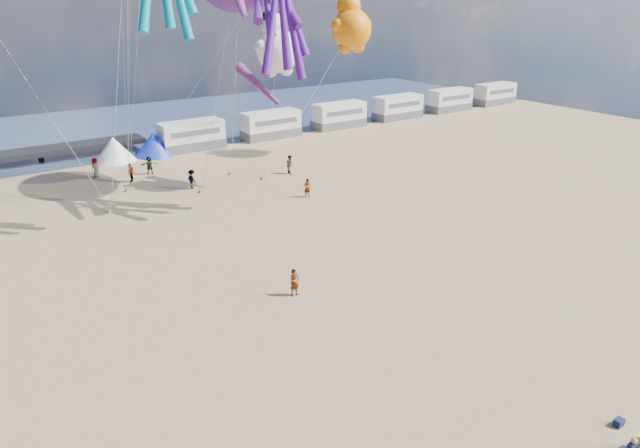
{
  "coord_description": "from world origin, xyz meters",
  "views": [
    {
      "loc": [
        -15.87,
        -15.82,
        15.16
      ],
      "look_at": [
        -0.98,
        6.0,
        4.49
      ],
      "focal_mm": 32.0,
      "sensor_mm": 36.0,
      "label": 1
    }
  ],
  "objects_px": {
    "tent_white": "(114,149)",
    "sandbag_e": "(129,190)",
    "motorhome_3": "(398,107)",
    "motorhome_5": "(495,94)",
    "motorhome_4": "(449,100)",
    "beachgoer_1": "(290,164)",
    "sandbag_a": "(111,211)",
    "beachgoer_6": "(96,167)",
    "motorhome_2": "(339,115)",
    "kite_panda": "(278,51)",
    "beachgoer_3": "(131,172)",
    "beachgoer_5": "(307,188)",
    "sandbag_d": "(232,173)",
    "kite_teddy_orange": "(352,29)",
    "tent_blue": "(154,144)",
    "beachgoer_2": "(192,179)",
    "motorhome_0": "(192,136)",
    "beachgoer_4": "(149,165)",
    "sandbag_c": "(264,178)",
    "cooler_navy": "(619,422)",
    "windsock_right": "(258,85)",
    "standing_person": "(295,283)",
    "motorhome_1": "(271,125)"
  },
  "relations": [
    {
      "from": "motorhome_4",
      "to": "cooler_navy",
      "type": "relative_size",
      "value": 17.37
    },
    {
      "from": "motorhome_4",
      "to": "tent_blue",
      "type": "bearing_deg",
      "value": 180.0
    },
    {
      "from": "sandbag_c",
      "to": "sandbag_d",
      "type": "height_order",
      "value": "same"
    },
    {
      "from": "beachgoer_6",
      "to": "sandbag_d",
      "type": "xyz_separation_m",
      "value": [
        10.34,
        -6.09,
        -0.77
      ]
    },
    {
      "from": "beachgoer_2",
      "to": "beachgoer_4",
      "type": "xyz_separation_m",
      "value": [
        -1.55,
        6.06,
        0.02
      ]
    },
    {
      "from": "motorhome_3",
      "to": "motorhome_5",
      "type": "relative_size",
      "value": 1.0
    },
    {
      "from": "sandbag_a",
      "to": "kite_panda",
      "type": "xyz_separation_m",
      "value": [
        13.78,
        -1.74,
        10.96
      ]
    },
    {
      "from": "motorhome_2",
      "to": "kite_panda",
      "type": "bearing_deg",
      "value": -138.0
    },
    {
      "from": "motorhome_2",
      "to": "tent_white",
      "type": "relative_size",
      "value": 1.65
    },
    {
      "from": "motorhome_4",
      "to": "beachgoer_6",
      "type": "xyz_separation_m",
      "value": [
        -48.87,
        -4.28,
        -0.62
      ]
    },
    {
      "from": "tent_blue",
      "to": "beachgoer_6",
      "type": "height_order",
      "value": "tent_blue"
    },
    {
      "from": "motorhome_4",
      "to": "kite_panda",
      "type": "distance_m",
      "value": 40.92
    },
    {
      "from": "tent_white",
      "to": "motorhome_4",
      "type": "bearing_deg",
      "value": 0.0
    },
    {
      "from": "beachgoer_2",
      "to": "kite_teddy_orange",
      "type": "distance_m",
      "value": 21.03
    },
    {
      "from": "beachgoer_6",
      "to": "sandbag_e",
      "type": "distance_m",
      "value": 5.75
    },
    {
      "from": "motorhome_3",
      "to": "tent_blue",
      "type": "distance_m",
      "value": 32.5
    },
    {
      "from": "cooler_navy",
      "to": "motorhome_2",
      "type": "bearing_deg",
      "value": 65.51
    },
    {
      "from": "motorhome_0",
      "to": "sandbag_c",
      "type": "height_order",
      "value": "motorhome_0"
    },
    {
      "from": "motorhome_1",
      "to": "beachgoer_6",
      "type": "relative_size",
      "value": 3.75
    },
    {
      "from": "beachgoer_4",
      "to": "sandbag_e",
      "type": "bearing_deg",
      "value": 65.99
    },
    {
      "from": "sandbag_a",
      "to": "kite_teddy_orange",
      "type": "distance_m",
      "value": 27.89
    },
    {
      "from": "tent_blue",
      "to": "beachgoer_5",
      "type": "height_order",
      "value": "tent_blue"
    },
    {
      "from": "motorhome_3",
      "to": "standing_person",
      "type": "bearing_deg",
      "value": -137.99
    },
    {
      "from": "beachgoer_3",
      "to": "motorhome_3",
      "type": "bearing_deg",
      "value": 145.09
    },
    {
      "from": "motorhome_2",
      "to": "beachgoer_3",
      "type": "distance_m",
      "value": 28.69
    },
    {
      "from": "beachgoer_5",
      "to": "motorhome_2",
      "type": "bearing_deg",
      "value": -125.34
    },
    {
      "from": "beachgoer_3",
      "to": "cooler_navy",
      "type": "bearing_deg",
      "value": 51.95
    },
    {
      "from": "standing_person",
      "to": "kite_teddy_orange",
      "type": "relative_size",
      "value": 0.24
    },
    {
      "from": "sandbag_d",
      "to": "kite_teddy_orange",
      "type": "height_order",
      "value": "kite_teddy_orange"
    },
    {
      "from": "beachgoer_2",
      "to": "kite_panda",
      "type": "distance_m",
      "value": 12.7
    },
    {
      "from": "tent_white",
      "to": "motorhome_2",
      "type": "bearing_deg",
      "value": 0.0
    },
    {
      "from": "motorhome_4",
      "to": "tent_white",
      "type": "xyz_separation_m",
      "value": [
        -46.0,
        0.0,
        -0.3
      ]
    },
    {
      "from": "tent_blue",
      "to": "sandbag_c",
      "type": "relative_size",
      "value": 8.0
    },
    {
      "from": "motorhome_3",
      "to": "kite_teddy_orange",
      "type": "xyz_separation_m",
      "value": [
        -15.87,
        -10.56,
        10.58
      ]
    },
    {
      "from": "kite_teddy_orange",
      "to": "tent_blue",
      "type": "bearing_deg",
      "value": 127.0
    },
    {
      "from": "sandbag_d",
      "to": "sandbag_a",
      "type": "bearing_deg",
      "value": -162.67
    },
    {
      "from": "beachgoer_2",
      "to": "beachgoer_1",
      "type": "bearing_deg",
      "value": -108.14
    },
    {
      "from": "motorhome_0",
      "to": "motorhome_2",
      "type": "relative_size",
      "value": 1.0
    },
    {
      "from": "tent_white",
      "to": "sandbag_e",
      "type": "height_order",
      "value": "tent_white"
    },
    {
      "from": "beachgoer_4",
      "to": "motorhome_0",
      "type": "bearing_deg",
      "value": -122.08
    },
    {
      "from": "motorhome_4",
      "to": "beachgoer_5",
      "type": "height_order",
      "value": "motorhome_4"
    },
    {
      "from": "motorhome_1",
      "to": "beachgoer_1",
      "type": "xyz_separation_m",
      "value": [
        -5.52,
        -13.09,
        -0.65
      ]
    },
    {
      "from": "beachgoer_3",
      "to": "sandbag_d",
      "type": "bearing_deg",
      "value": 114.04
    },
    {
      "from": "cooler_navy",
      "to": "beachgoer_3",
      "type": "relative_size",
      "value": 0.23
    },
    {
      "from": "beachgoer_1",
      "to": "beachgoer_6",
      "type": "distance_m",
      "value": 17.27
    },
    {
      "from": "beachgoer_1",
      "to": "sandbag_a",
      "type": "xyz_separation_m",
      "value": [
        -16.29,
        -0.96,
        -0.74
      ]
    },
    {
      "from": "beachgoer_4",
      "to": "windsock_right",
      "type": "height_order",
      "value": "windsock_right"
    },
    {
      "from": "sandbag_e",
      "to": "beachgoer_1",
      "type": "bearing_deg",
      "value": -13.31
    },
    {
      "from": "tent_blue",
      "to": "kite_teddy_orange",
      "type": "bearing_deg",
      "value": -32.41
    },
    {
      "from": "beachgoer_2",
      "to": "beachgoer_4",
      "type": "height_order",
      "value": "beachgoer_4"
    }
  ]
}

